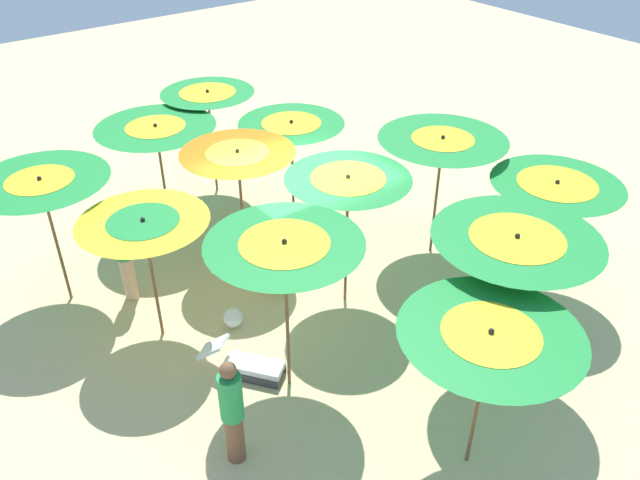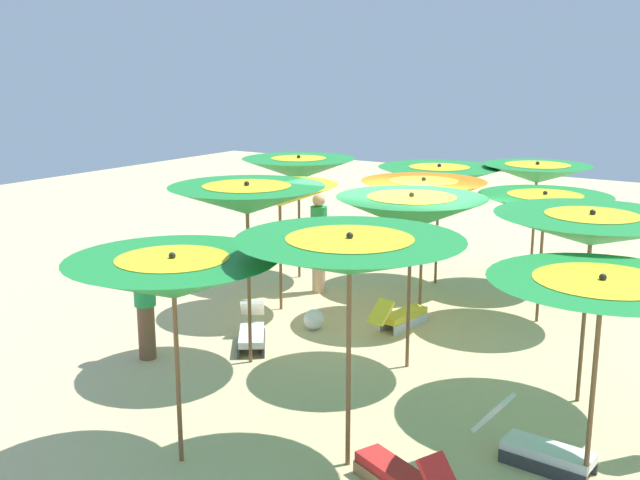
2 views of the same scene
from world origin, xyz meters
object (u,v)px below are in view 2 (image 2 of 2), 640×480
at_px(beach_umbrella_0, 173,278).
at_px(beach_umbrella_4, 411,212).
at_px(beach_umbrella_7, 423,193).
at_px(beach_umbrella_8, 544,205).
at_px(lounger_1, 401,316).
at_px(lounger_0, 402,475).
at_px(beach_umbrella_6, 280,195).
at_px(beach_umbrella_10, 439,177).
at_px(beach_ball, 314,319).
at_px(lounger_2, 252,332).
at_px(beach_umbrella_11, 537,173).
at_px(beach_umbrella_3, 247,199).
at_px(beach_umbrella_1, 350,256).
at_px(beach_umbrella_5, 591,230).
at_px(beachgoer_1, 145,299).
at_px(beachgoer_2, 319,241).
at_px(beach_umbrella_2, 601,296).
at_px(lounger_3, 538,446).
at_px(beach_umbrella_9, 299,169).

distance_m(beach_umbrella_0, beach_umbrella_4, 3.67).
distance_m(beach_umbrella_7, beach_umbrella_8, 1.89).
relative_size(beach_umbrella_8, lounger_1, 1.67).
bearing_deg(lounger_0, beach_umbrella_6, -19.49).
relative_size(beach_umbrella_10, beach_ball, 7.11).
bearing_deg(beach_umbrella_4, lounger_2, 12.53).
bearing_deg(beach_umbrella_7, beach_umbrella_11, -108.76).
bearing_deg(beach_umbrella_3, beach_umbrella_1, 147.55).
height_order(beach_umbrella_5, beachgoer_1, beach_umbrella_5).
distance_m(beach_umbrella_1, beach_umbrella_8, 5.54).
bearing_deg(beachgoer_1, beach_umbrella_3, 93.79).
bearing_deg(lounger_1, beach_umbrella_7, 6.05).
distance_m(beach_umbrella_8, beachgoer_2, 3.99).
height_order(beach_umbrella_11, lounger_0, beach_umbrella_11).
height_order(beach_umbrella_1, beach_umbrella_5, beach_umbrella_1).
bearing_deg(beach_umbrella_4, beach_umbrella_2, 147.84).
height_order(beach_umbrella_0, lounger_2, beach_umbrella_0).
relative_size(beach_umbrella_6, beach_umbrella_8, 1.03).
xyz_separation_m(beach_umbrella_3, beach_umbrella_5, (-4.16, -1.22, -0.14)).
height_order(beach_umbrella_3, lounger_3, beach_umbrella_3).
bearing_deg(lounger_3, beach_umbrella_1, -143.00).
bearing_deg(beach_umbrella_9, beach_umbrella_10, -156.37).
xyz_separation_m(beach_umbrella_6, beachgoer_2, (0.01, -1.18, -1.01)).
relative_size(beach_umbrella_1, beach_ball, 7.72).
distance_m(beach_umbrella_5, beachgoer_1, 5.93).
height_order(lounger_3, beachgoer_2, beachgoer_2).
relative_size(beach_umbrella_7, beach_umbrella_10, 1.02).
xyz_separation_m(beach_umbrella_6, beachgoer_1, (0.28, 2.81, -1.09)).
bearing_deg(beach_umbrella_10, beach_umbrella_0, 94.25).
relative_size(beach_umbrella_0, beachgoer_1, 1.34).
relative_size(beach_umbrella_1, beach_umbrella_9, 1.04).
xyz_separation_m(beach_umbrella_2, beach_umbrella_3, (4.75, -0.74, 0.33)).
relative_size(beach_umbrella_0, beach_umbrella_6, 1.02).
bearing_deg(beach_umbrella_11, beach_umbrella_9, 25.50).
height_order(beach_umbrella_9, beachgoer_2, beach_umbrella_9).
distance_m(lounger_3, beachgoer_1, 5.57).
bearing_deg(beach_umbrella_0, lounger_1, -90.36).
xyz_separation_m(beach_umbrella_11, beachgoer_1, (3.37, 6.51, -1.24)).
bearing_deg(beach_umbrella_10, beach_umbrella_6, 61.76).
bearing_deg(beach_umbrella_4, lounger_0, 115.86).
distance_m(beach_umbrella_10, beachgoer_2, 2.52).
relative_size(beach_umbrella_11, lounger_0, 1.81).
xyz_separation_m(beach_umbrella_1, lounger_1, (1.47, -4.05, -2.04)).
bearing_deg(beach_umbrella_0, beach_umbrella_8, -105.16).
height_order(beach_umbrella_1, beach_umbrella_4, beach_umbrella_1).
xyz_separation_m(beach_umbrella_4, beach_umbrella_9, (3.80, -2.89, -0.03)).
height_order(lounger_2, lounger_3, lounger_3).
bearing_deg(beach_umbrella_0, beach_umbrella_10, -85.75).
xyz_separation_m(beach_umbrella_7, beachgoer_2, (2.15, -0.25, -1.10)).
bearing_deg(beach_umbrella_8, lounger_0, 94.91).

